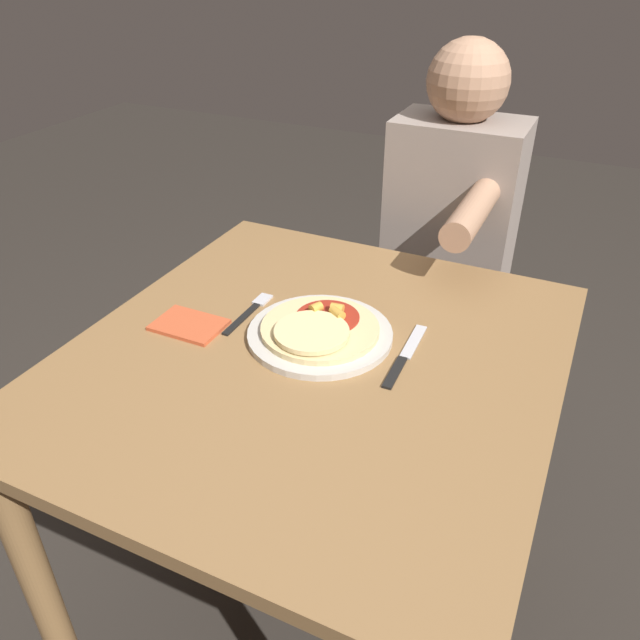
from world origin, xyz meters
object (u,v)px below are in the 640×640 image
pizza (319,328)px  person_diner (450,234)px  plate (320,334)px  knife (405,356)px  dining_table (314,404)px  fork (250,311)px

pizza → person_diner: bearing=83.3°
plate → knife: plate is taller
dining_table → fork: bearing=156.9°
plate → fork: size_ratio=1.64×
pizza → dining_table: bearing=-77.0°
pizza → person_diner: size_ratio=0.19×
dining_table → person_diner: 0.75m
plate → person_diner: size_ratio=0.23×
dining_table → person_diner: (0.07, 0.74, 0.08)m
plate → dining_table: bearing=-78.0°
plate → pizza: bearing=-88.7°
fork → person_diner: size_ratio=0.14×
dining_table → knife: bearing=20.8°
knife → pizza: bearing=-176.3°
plate → pizza: pizza is taller
dining_table → fork: fork is taller
plate → person_diner: 0.69m
knife → person_diner: (-0.09, 0.68, -0.05)m
fork → knife: size_ratio=0.79×
plate → fork: plate is taller
dining_table → person_diner: size_ratio=0.79×
dining_table → fork: 0.24m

